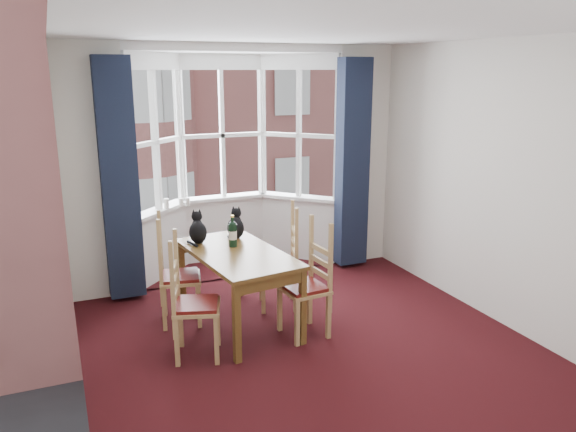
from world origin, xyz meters
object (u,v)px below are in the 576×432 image
wine_bottle (233,233)px  chair_left_far (171,279)px  dining_table (237,261)px  chair_right_far (286,265)px  chair_left_near (186,307)px  candle_short (181,202)px  candle_extra (188,202)px  cat_left (198,230)px  candle_tall (166,204)px  cat_right (236,226)px  chair_right_near (312,287)px

wine_bottle → chair_left_far: bearing=166.3°
dining_table → chair_right_far: size_ratio=1.67×
chair_left_far → chair_left_near: bearing=-91.0°
candle_short → dining_table: bearing=-84.2°
wine_bottle → candle_extra: bearing=93.7°
chair_left_near → chair_left_far: 0.75m
dining_table → wine_bottle: size_ratio=4.75×
chair_right_far → wine_bottle: bearing=-172.1°
dining_table → cat_left: bearing=121.9°
candle_tall → chair_left_near: bearing=-96.9°
chair_left_far → cat_right: 0.86m
chair_left_near → candle_short: 2.22m
chair_right_near → candle_tall: bearing=114.7°
dining_table → chair_right_far: 0.71m
chair_left_near → candle_extra: (0.52, 2.15, 0.45)m
chair_left_far → candle_tall: 1.44m
chair_right_near → wine_bottle: wine_bottle is taller
candle_short → candle_extra: 0.09m
chair_right_far → chair_left_near: bearing=-151.0°
dining_table → chair_right_near: 0.78m
dining_table → candle_extra: candle_extra is taller
chair_right_near → candle_extra: size_ratio=9.47×
chair_right_far → wine_bottle: size_ratio=2.84×
cat_right → candle_extra: 1.28m
chair_left_far → candle_extra: 1.55m
chair_right_near → wine_bottle: (-0.60, 0.61, 0.45)m
chair_right_near → cat_left: size_ratio=2.66×
cat_right → candle_tall: 1.31m
dining_table → candle_extra: (-0.09, 1.72, 0.24)m
chair_right_near → candle_tall: candle_tall is taller
candle_tall → candle_extra: (0.27, 0.05, -0.01)m
chair_left_far → chair_right_near: bearing=-32.1°
chair_right_near → candle_short: candle_short is taller
dining_table → candle_tall: bearing=102.1°
chair_right_far → cat_right: size_ratio=2.75×
chair_right_far → cat_right: cat_right is taller
chair_left_near → wine_bottle: wine_bottle is taller
chair_left_far → cat_left: size_ratio=2.66×
chair_left_far → candle_tall: candle_tall is taller
chair_left_far → cat_right: size_ratio=2.75×
dining_table → wine_bottle: (0.01, 0.17, 0.24)m
chair_right_near → dining_table: bearing=144.4°
chair_right_far → candle_extra: bearing=116.2°
dining_table → cat_right: (0.13, 0.46, 0.22)m
wine_bottle → candle_extra: wine_bottle is taller
chair_left_far → chair_right_far: size_ratio=1.00×
cat_left → candle_extra: 1.29m
chair_left_far → wine_bottle: bearing=-13.7°
chair_left_near → candle_short: (0.44, 2.13, 0.45)m
chair_right_near → chair_left_far: bearing=147.9°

